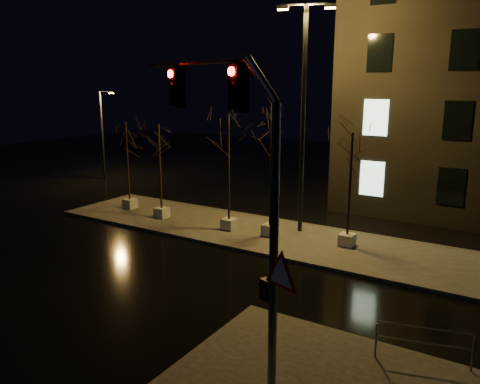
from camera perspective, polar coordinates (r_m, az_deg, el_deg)
The scene contains 12 objects.
ground at distance 18.62m, azimuth -7.86°, elevation -9.86°, with size 90.00×90.00×0.00m, color black.
median at distance 23.22m, azimuth 1.64°, elevation -4.92°, with size 22.00×5.00×0.15m, color #3E3C38.
sidewalk_corner at distance 12.46m, azimuth 10.00°, elevation -21.89°, with size 7.00×5.00×0.15m, color #3E3C38.
tree_0 at distance 27.47m, azimuth -13.66°, elevation 5.97°, with size 1.80×1.80×5.13m.
tree_1 at distance 25.06m, azimuth -9.82°, elevation 5.65°, with size 1.80×1.80×5.20m.
tree_2 at distance 22.51m, azimuth -1.41°, elevation 6.22°, with size 1.80×1.80×5.82m.
tree_3 at distance 21.51m, azimuth 3.81°, elevation 5.78°, with size 1.80×1.80×5.76m.
tree_4 at distance 20.66m, azimuth 13.42°, elevation 4.00°, with size 1.80×1.80×5.20m.
traffic_signal_mast at distance 10.90m, azimuth -0.17°, elevation 2.47°, with size 5.92×2.24×7.65m.
streetlight_main at distance 22.32m, azimuth 7.74°, elevation 10.45°, with size 2.58×1.16×10.60m.
streetlight_far at distance 37.78m, azimuth -16.35°, elevation 7.12°, with size 1.33×0.45×6.81m.
guard_rail_a at distance 13.33m, azimuth 21.49°, elevation -16.43°, with size 2.29×0.66×1.02m.
Camera 1 is at (11.12, -13.12, 7.12)m, focal length 35.00 mm.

